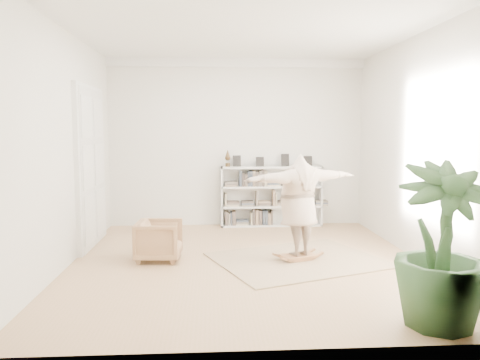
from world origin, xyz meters
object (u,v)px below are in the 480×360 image
at_px(person, 299,203).
at_px(houseplant, 441,245).
at_px(armchair, 159,240).
at_px(rocker_board, 298,256).
at_px(bookshelf, 271,197).

xyz_separation_m(person, houseplant, (1.02, -2.58, -0.06)).
distance_m(armchair, rocker_board, 2.24).
height_order(bookshelf, armchair, bookshelf).
height_order(rocker_board, person, person).
bearing_deg(bookshelf, person, -88.30).
bearing_deg(houseplant, bookshelf, 101.63).
relative_size(rocker_board, person, 0.31).
height_order(bookshelf, rocker_board, bookshelf).
bearing_deg(houseplant, person, 111.60).
bearing_deg(houseplant, rocker_board, 111.60).
height_order(armchair, houseplant, houseplant).
xyz_separation_m(bookshelf, houseplant, (1.11, -5.37, 0.24)).
relative_size(bookshelf, houseplant, 1.26).
xyz_separation_m(armchair, person, (2.22, -0.18, 0.62)).
relative_size(bookshelf, rocker_board, 3.56).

